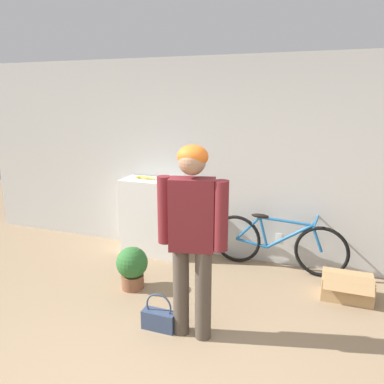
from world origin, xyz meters
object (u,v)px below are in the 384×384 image
at_px(person, 192,228).
at_px(banana, 145,178).
at_px(potted_plant, 132,266).
at_px(handbag, 159,318).
at_px(bicycle, 277,243).
at_px(cardboard_box, 347,287).

xyz_separation_m(person, banana, (-1.24, 1.58, 0.03)).
relative_size(person, potted_plant, 3.55).
height_order(banana, handbag, banana).
bearing_deg(banana, bicycle, 1.55).
height_order(person, handbag, person).
height_order(person, bicycle, person).
relative_size(handbag, cardboard_box, 0.70).
relative_size(banana, handbag, 0.86).
distance_m(banana, potted_plant, 1.32).
bearing_deg(person, handbag, 172.86).
xyz_separation_m(person, potted_plant, (-0.92, 0.58, -0.76)).
relative_size(person, handbag, 4.76).
distance_m(banana, cardboard_box, 2.77).
xyz_separation_m(bicycle, handbag, (-0.85, -1.66, -0.23)).
height_order(bicycle, potted_plant, bicycle).
bearing_deg(banana, handbag, -60.15).
bearing_deg(handbag, person, 5.38).
bearing_deg(bicycle, handbag, -113.14).
height_order(bicycle, handbag, bicycle).
bearing_deg(banana, cardboard_box, -9.11).
distance_m(bicycle, cardboard_box, 0.96).
relative_size(banana, cardboard_box, 0.61).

